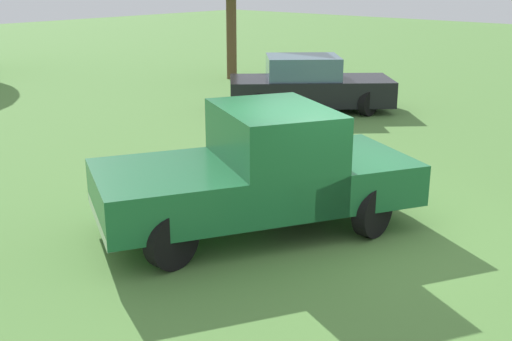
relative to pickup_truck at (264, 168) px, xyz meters
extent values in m
plane|color=#54843D|center=(-0.56, 0.78, -0.93)|extent=(80.00, 80.00, 0.00)
cylinder|color=black|center=(1.79, 0.01, -0.55)|extent=(0.77, 0.22, 0.77)
cylinder|color=black|center=(1.01, -1.48, -0.55)|extent=(0.77, 0.22, 0.77)
cylinder|color=black|center=(-0.80, 1.37, -0.55)|extent=(0.77, 0.22, 0.77)
cylinder|color=black|center=(-1.58, -0.12, -0.55)|extent=(0.77, 0.22, 0.77)
cube|color=#1E6638|center=(1.32, -0.69, -0.21)|extent=(2.54, 2.60, 0.64)
cube|color=#1E6638|center=(-0.14, 0.07, 0.17)|extent=(2.21, 2.43, 1.40)
cube|color=slate|center=(-0.14, 0.07, 0.61)|extent=(1.95, 2.19, 0.48)
cube|color=#1E6638|center=(-0.95, 0.50, -0.23)|extent=(2.86, 2.77, 0.60)
cube|color=silver|center=(2.07, -1.09, -0.47)|extent=(0.99, 1.74, 0.16)
cylinder|color=black|center=(-8.69, -4.02, -0.60)|extent=(0.67, 0.20, 0.67)
cylinder|color=black|center=(-7.59, -2.96, -0.60)|extent=(0.67, 0.20, 0.67)
cylinder|color=black|center=(-6.69, -6.08, -0.60)|extent=(0.67, 0.20, 0.67)
cylinder|color=black|center=(-5.60, -5.01, -0.60)|extent=(0.67, 0.20, 0.67)
cube|color=black|center=(-7.14, -4.52, -0.39)|extent=(4.30, 4.36, 0.68)
cube|color=slate|center=(-6.99, -4.67, 0.25)|extent=(2.46, 2.46, 0.60)
cylinder|color=brown|center=(-9.60, -9.82, 0.86)|extent=(0.35, 0.35, 3.57)
camera|label=1|loc=(6.60, 5.72, 2.71)|focal=44.49mm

